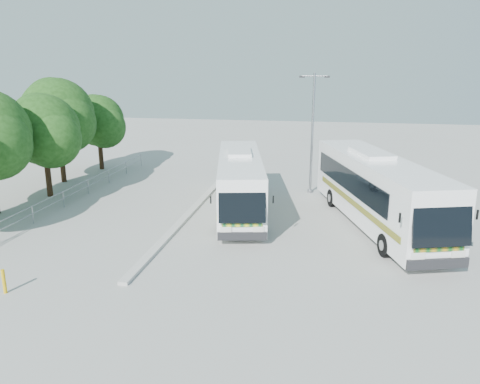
% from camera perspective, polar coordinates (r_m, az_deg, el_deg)
% --- Properties ---
extents(ground, '(100.00, 100.00, 0.00)m').
position_cam_1_polar(ground, '(23.20, -2.80, -5.30)').
color(ground, '#9A9A95').
rests_on(ground, ground).
extents(kerb_divider, '(0.40, 16.00, 0.15)m').
position_cam_1_polar(kerb_divider, '(25.58, -6.81, -3.24)').
color(kerb_divider, '#B2B2AD').
rests_on(kerb_divider, ground).
extents(railing, '(0.06, 22.00, 1.00)m').
position_cam_1_polar(railing, '(30.21, -19.81, 0.14)').
color(railing, gray).
rests_on(railing, ground).
extents(tree_far_c, '(4.97, 4.69, 6.49)m').
position_cam_1_polar(tree_far_c, '(31.59, -22.75, 7.00)').
color(tree_far_c, '#382314').
rests_on(tree_far_c, ground).
extents(tree_far_d, '(5.62, 5.30, 7.33)m').
position_cam_1_polar(tree_far_d, '(35.28, -21.24, 8.80)').
color(tree_far_d, '#382314').
rests_on(tree_far_d, ground).
extents(tree_far_e, '(4.54, 4.28, 5.92)m').
position_cam_1_polar(tree_far_e, '(38.94, -16.81, 8.30)').
color(tree_far_e, '#382314').
rests_on(tree_far_e, ground).
extents(coach_main, '(4.52, 11.65, 3.17)m').
position_cam_1_polar(coach_main, '(26.61, -0.02, 1.32)').
color(coach_main, white).
rests_on(coach_main, ground).
extents(coach_adjacent, '(6.16, 12.94, 3.54)m').
position_cam_1_polar(coach_adjacent, '(25.04, 16.34, 0.29)').
color(coach_adjacent, white).
rests_on(coach_adjacent, ground).
extents(lamppost, '(1.87, 0.18, 7.67)m').
position_cam_1_polar(lamppost, '(30.39, 8.82, 7.67)').
color(lamppost, '#94969C').
rests_on(lamppost, ground).
extents(bollard, '(0.16, 0.16, 0.93)m').
position_cam_1_polar(bollard, '(19.44, -26.82, -9.70)').
color(bollard, gold).
rests_on(bollard, ground).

